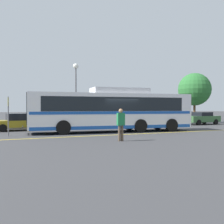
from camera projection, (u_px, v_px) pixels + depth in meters
name	position (u px, v px, depth m)	size (l,w,h in m)	color
ground_plane	(117.00, 132.00, 19.92)	(220.00, 220.00, 0.00)	#38383A
lane_strip_0	(125.00, 134.00, 18.10)	(0.20, 32.41, 0.01)	gold
curb_strip	(89.00, 126.00, 25.35)	(40.41, 0.36, 0.15)	#99999E
transit_bus	(112.00, 110.00, 20.10)	(12.89, 3.80, 3.36)	silver
parked_car_1	(21.00, 122.00, 21.52)	(5.03, 2.32, 1.39)	olive
parked_car_2	(95.00, 120.00, 24.05)	(4.07, 2.02, 1.47)	silver
parked_car_3	(157.00, 119.00, 26.09)	(4.97, 2.09, 1.47)	olive
parked_car_4	(202.00, 118.00, 29.05)	(4.14, 2.02, 1.39)	#335B33
pedestrian_0	(121.00, 123.00, 14.47)	(0.42, 0.24, 1.79)	brown
bus_stop_sign	(8.00, 111.00, 16.87)	(0.07, 0.40, 2.56)	#59595E
street_lamp	(76.00, 80.00, 25.52)	(0.52, 0.52, 6.18)	#59595E
tree_0	(195.00, 89.00, 32.47)	(4.04, 4.04, 6.17)	#513823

